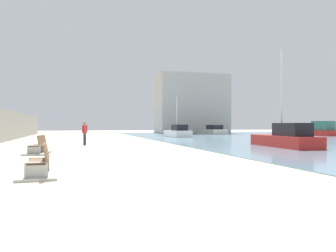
{
  "coord_description": "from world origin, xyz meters",
  "views": [
    {
      "loc": [
        -1.31,
        -7.38,
        1.53
      ],
      "look_at": [
        4.14,
        11.82,
        1.44
      ],
      "focal_mm": 35.24,
      "sensor_mm": 36.0,
      "label": 1
    }
  ],
  "objects_px": {
    "boat_distant": "(320,130)",
    "boat_nearest": "(286,138)",
    "bench_near": "(39,168)",
    "person_walking": "(85,131)",
    "bench_far": "(38,149)",
    "boat_mid_bay": "(178,132)",
    "boat_far_left": "(212,131)"
  },
  "relations": [
    {
      "from": "bench_near",
      "to": "boat_mid_bay",
      "type": "distance_m",
      "value": 30.0
    },
    {
      "from": "boat_far_left",
      "to": "boat_nearest",
      "type": "distance_m",
      "value": 29.47
    },
    {
      "from": "bench_near",
      "to": "person_walking",
      "type": "relative_size",
      "value": 1.23
    },
    {
      "from": "bench_near",
      "to": "boat_mid_bay",
      "type": "height_order",
      "value": "boat_mid_bay"
    },
    {
      "from": "boat_mid_bay",
      "to": "boat_distant",
      "type": "height_order",
      "value": "boat_mid_bay"
    },
    {
      "from": "bench_far",
      "to": "person_walking",
      "type": "height_order",
      "value": "person_walking"
    },
    {
      "from": "bench_far",
      "to": "boat_distant",
      "type": "relative_size",
      "value": 0.37
    },
    {
      "from": "boat_distant",
      "to": "person_walking",
      "type": "bearing_deg",
      "value": -159.57
    },
    {
      "from": "boat_nearest",
      "to": "bench_near",
      "type": "bearing_deg",
      "value": -149.76
    },
    {
      "from": "bench_near",
      "to": "boat_far_left",
      "type": "xyz_separation_m",
      "value": [
        21.66,
        37.01,
        0.34
      ]
    },
    {
      "from": "bench_far",
      "to": "person_walking",
      "type": "bearing_deg",
      "value": 70.31
    },
    {
      "from": "boat_far_left",
      "to": "boat_mid_bay",
      "type": "distance_m",
      "value": 13.25
    },
    {
      "from": "bench_far",
      "to": "boat_nearest",
      "type": "distance_m",
      "value": 15.31
    },
    {
      "from": "bench_far",
      "to": "boat_distant",
      "type": "height_order",
      "value": "boat_distant"
    },
    {
      "from": "person_walking",
      "to": "boat_mid_bay",
      "type": "bearing_deg",
      "value": 47.13
    },
    {
      "from": "boat_far_left",
      "to": "boat_mid_bay",
      "type": "relative_size",
      "value": 1.3
    },
    {
      "from": "bench_near",
      "to": "person_walking",
      "type": "xyz_separation_m",
      "value": [
        1.74,
        15.09,
        0.79
      ]
    },
    {
      "from": "bench_near",
      "to": "person_walking",
      "type": "distance_m",
      "value": 15.21
    },
    {
      "from": "bench_far",
      "to": "boat_far_left",
      "type": "bearing_deg",
      "value": 52.31
    },
    {
      "from": "bench_near",
      "to": "person_walking",
      "type": "height_order",
      "value": "person_walking"
    },
    {
      "from": "person_walking",
      "to": "boat_mid_bay",
      "type": "distance_m",
      "value": 16.38
    },
    {
      "from": "boat_nearest",
      "to": "bench_far",
      "type": "bearing_deg",
      "value": -178.03
    },
    {
      "from": "bench_near",
      "to": "boat_nearest",
      "type": "relative_size",
      "value": 0.32
    },
    {
      "from": "boat_far_left",
      "to": "boat_mid_bay",
      "type": "height_order",
      "value": "boat_mid_bay"
    },
    {
      "from": "bench_far",
      "to": "boat_mid_bay",
      "type": "distance_m",
      "value": 23.58
    },
    {
      "from": "boat_distant",
      "to": "boat_nearest",
      "type": "bearing_deg",
      "value": -135.12
    },
    {
      "from": "bench_near",
      "to": "boat_mid_bay",
      "type": "bearing_deg",
      "value": 64.57
    },
    {
      "from": "bench_near",
      "to": "boat_nearest",
      "type": "distance_m",
      "value": 16.75
    },
    {
      "from": "boat_far_left",
      "to": "boat_mid_bay",
      "type": "bearing_deg",
      "value": -131.5
    },
    {
      "from": "person_walking",
      "to": "boat_far_left",
      "type": "bearing_deg",
      "value": 47.74
    },
    {
      "from": "bench_far",
      "to": "boat_far_left",
      "type": "relative_size",
      "value": 0.35
    },
    {
      "from": "bench_near",
      "to": "boat_mid_bay",
      "type": "xyz_separation_m",
      "value": [
        12.88,
        27.09,
        0.37
      ]
    }
  ]
}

